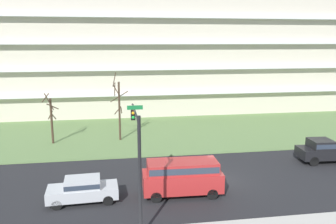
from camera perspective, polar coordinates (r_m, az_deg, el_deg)
name	(u,v)px	position (r m, az deg, el deg)	size (l,w,h in m)	color
ground	(220,180)	(26.50, 8.46, -10.95)	(160.00, 160.00, 0.00)	#232326
grass_lawn_strip	(183,132)	(39.37, 2.39, -3.25)	(80.00, 16.00, 0.08)	#66844C
apartment_building	(165,54)	(51.31, -0.52, 9.36)	(50.02, 11.76, 16.26)	beige
tree_far_left	(51,118)	(36.11, -18.48, -0.96)	(1.58, 1.59, 5.16)	#423023
tree_left	(119,108)	(35.75, -7.99, 0.67)	(1.86, 1.56, 6.98)	#423023
van_red_near_left	(182,175)	(23.41, 2.35, -10.24)	(5.26, 2.16, 2.36)	#B22828
pickup_black_center_left	(328,150)	(32.62, 24.56, -5.67)	(5.50, 2.29, 1.95)	black
sedan_silver_center_right	(83,189)	(23.31, -13.73, -12.07)	(4.48, 2.00, 1.57)	#B7BABF
traffic_signal_mast	(137,145)	(19.41, -5.08, -5.39)	(0.90, 5.48, 6.48)	black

